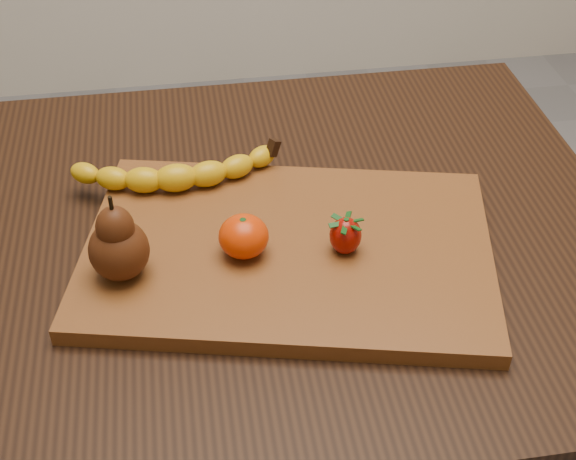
{
  "coord_description": "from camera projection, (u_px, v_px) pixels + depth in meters",
  "views": [
    {
      "loc": [
        -0.02,
        -0.72,
        1.36
      ],
      "look_at": [
        0.09,
        -0.06,
        0.8
      ],
      "focal_mm": 50.0,
      "sensor_mm": 36.0,
      "label": 1
    }
  ],
  "objects": [
    {
      "name": "table",
      "position": [
        209.0,
        295.0,
        1.0
      ],
      "size": [
        1.0,
        0.7,
        0.76
      ],
      "color": "black",
      "rests_on": "ground"
    },
    {
      "name": "mandarin",
      "position": [
        244.0,
        236.0,
        0.86
      ],
      "size": [
        0.06,
        0.06,
        0.05
      ],
      "primitive_type": "ellipsoid",
      "rotation": [
        0.0,
        0.0,
        0.01
      ],
      "color": "red",
      "rests_on": "cutting_board"
    },
    {
      "name": "strawberry",
      "position": [
        345.0,
        234.0,
        0.87
      ],
      "size": [
        0.04,
        0.04,
        0.04
      ],
      "primitive_type": null,
      "rotation": [
        0.0,
        0.0,
        0.14
      ],
      "color": "#940C04",
      "rests_on": "cutting_board"
    },
    {
      "name": "cutting_board",
      "position": [
        288.0,
        251.0,
        0.9
      ],
      "size": [
        0.51,
        0.39,
        0.02
      ],
      "primitive_type": "cube",
      "rotation": [
        0.0,
        0.0,
        -0.23
      ],
      "color": "brown",
      "rests_on": "table"
    },
    {
      "name": "pear",
      "position": [
        117.0,
        237.0,
        0.82
      ],
      "size": [
        0.07,
        0.07,
        0.1
      ],
      "primitive_type": null,
      "rotation": [
        0.0,
        0.0,
        -0.15
      ],
      "color": "#48200B",
      "rests_on": "cutting_board"
    },
    {
      "name": "banana",
      "position": [
        176.0,
        178.0,
        0.96
      ],
      "size": [
        0.22,
        0.06,
        0.03
      ],
      "primitive_type": null,
      "rotation": [
        0.0,
        0.0,
        0.01
      ],
      "color": "#E5B20A",
      "rests_on": "cutting_board"
    }
  ]
}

